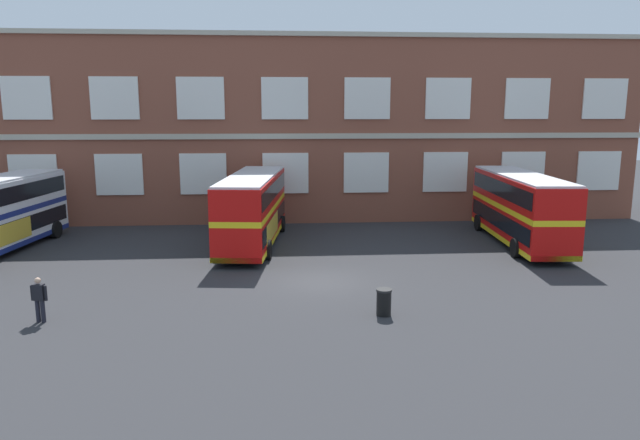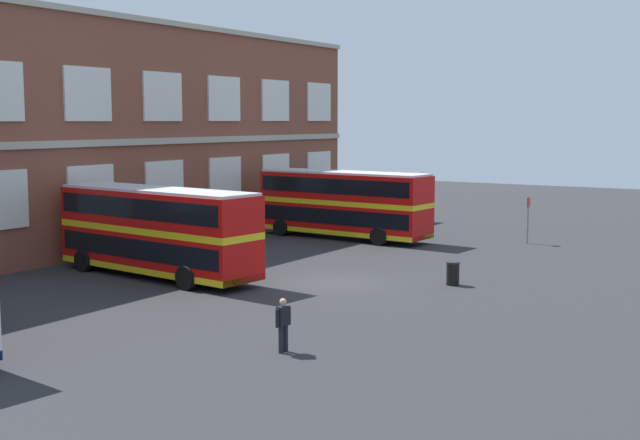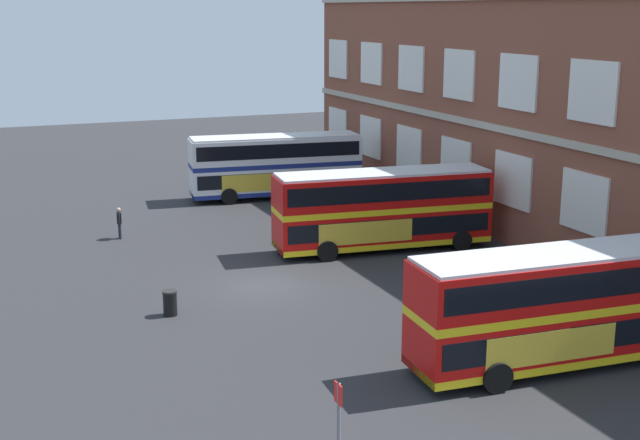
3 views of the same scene
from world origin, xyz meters
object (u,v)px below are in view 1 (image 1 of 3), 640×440
at_px(double_decker_far, 520,207).
at_px(waiting_passenger, 39,298).
at_px(double_decker_middle, 253,208).
at_px(station_litter_bin, 384,302).

height_order(double_decker_far, waiting_passenger, double_decker_far).
height_order(double_decker_middle, station_litter_bin, double_decker_middle).
bearing_deg(waiting_passenger, double_decker_middle, 58.59).
distance_m(double_decker_middle, double_decker_far, 15.44).
xyz_separation_m(waiting_passenger, station_litter_bin, (12.71, -0.20, -0.41)).
xyz_separation_m(double_decker_middle, station_litter_bin, (5.37, -12.22, -1.63)).
relative_size(double_decker_middle, waiting_passenger, 6.60).
xyz_separation_m(double_decker_middle, double_decker_far, (15.42, -0.81, 0.00)).
relative_size(double_decker_middle, double_decker_far, 1.01).
distance_m(double_decker_far, station_litter_bin, 15.29).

